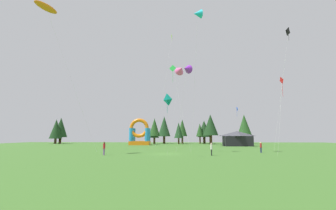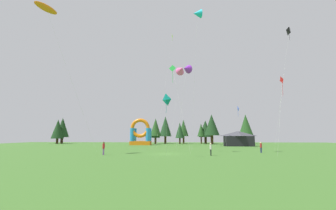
{
  "view_description": "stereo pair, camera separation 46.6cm",
  "coord_description": "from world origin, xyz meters",
  "px_view_note": "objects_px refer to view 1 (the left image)",
  "views": [
    {
      "loc": [
        1.67,
        -35.57,
        2.74
      ],
      "look_at": [
        0.0,
        7.08,
        8.36
      ],
      "focal_mm": 24.81,
      "sensor_mm": 36.0,
      "label": 1
    },
    {
      "loc": [
        2.13,
        -35.55,
        2.74
      ],
      "look_at": [
        0.0,
        7.08,
        8.36
      ],
      "focal_mm": 24.81,
      "sensor_mm": 36.0,
      "label": 2
    }
  ],
  "objects_px": {
    "kite_green_diamond": "(173,70)",
    "kite_lime_diamond": "(172,38)",
    "kite_purple_delta": "(187,69)",
    "festival_tent": "(237,139)",
    "kite_red_diamond": "(282,81)",
    "person_midfield": "(104,147)",
    "kite_orange_parafoil": "(46,7)",
    "kite_pink_delta": "(180,70)",
    "person_near_camera": "(211,148)",
    "kite_teal_diamond": "(167,101)",
    "inflatable_orange_dome": "(140,135)",
    "kite_cyan_delta": "(198,14)",
    "person_left_edge": "(261,146)",
    "kite_blue_diamond": "(237,109)",
    "kite_black_diamond": "(289,33)"
  },
  "relations": [
    {
      "from": "kite_green_diamond",
      "to": "festival_tent",
      "type": "bearing_deg",
      "value": 54.03
    },
    {
      "from": "kite_green_diamond",
      "to": "kite_lime_diamond",
      "type": "xyz_separation_m",
      "value": [
        -0.55,
        15.64,
        12.65
      ]
    },
    {
      "from": "kite_green_diamond",
      "to": "kite_orange_parafoil",
      "type": "height_order",
      "value": "kite_orange_parafoil"
    },
    {
      "from": "kite_pink_delta",
      "to": "person_near_camera",
      "type": "bearing_deg",
      "value": -81.25
    },
    {
      "from": "kite_cyan_delta",
      "to": "kite_blue_diamond",
      "type": "distance_m",
      "value": 30.01
    },
    {
      "from": "inflatable_orange_dome",
      "to": "festival_tent",
      "type": "bearing_deg",
      "value": -12.51
    },
    {
      "from": "person_midfield",
      "to": "festival_tent",
      "type": "bearing_deg",
      "value": 91.86
    },
    {
      "from": "kite_red_diamond",
      "to": "festival_tent",
      "type": "height_order",
      "value": "kite_red_diamond"
    },
    {
      "from": "kite_red_diamond",
      "to": "person_midfield",
      "type": "xyz_separation_m",
      "value": [
        -26.72,
        -2.97,
        -9.99
      ]
    },
    {
      "from": "kite_purple_delta",
      "to": "kite_blue_diamond",
      "type": "bearing_deg",
      "value": 58.29
    },
    {
      "from": "kite_blue_diamond",
      "to": "person_near_camera",
      "type": "distance_m",
      "value": 31.04
    },
    {
      "from": "kite_lime_diamond",
      "to": "kite_orange_parafoil",
      "type": "height_order",
      "value": "kite_lime_diamond"
    },
    {
      "from": "kite_purple_delta",
      "to": "person_near_camera",
      "type": "relative_size",
      "value": 8.49
    },
    {
      "from": "kite_orange_parafoil",
      "to": "kite_pink_delta",
      "type": "distance_m",
      "value": 32.96
    },
    {
      "from": "kite_orange_parafoil",
      "to": "person_midfield",
      "type": "height_order",
      "value": "kite_orange_parafoil"
    },
    {
      "from": "kite_orange_parafoil",
      "to": "kite_pink_delta",
      "type": "xyz_separation_m",
      "value": [
        20.7,
        25.52,
        -2.57
      ]
    },
    {
      "from": "kite_cyan_delta",
      "to": "person_near_camera",
      "type": "height_order",
      "value": "kite_cyan_delta"
    },
    {
      "from": "kite_orange_parafoil",
      "to": "kite_purple_delta",
      "type": "bearing_deg",
      "value": 15.94
    },
    {
      "from": "kite_blue_diamond",
      "to": "kite_red_diamond",
      "type": "bearing_deg",
      "value": -88.02
    },
    {
      "from": "kite_orange_parafoil",
      "to": "kite_blue_diamond",
      "type": "height_order",
      "value": "kite_orange_parafoil"
    },
    {
      "from": "kite_teal_diamond",
      "to": "inflatable_orange_dome",
      "type": "height_order",
      "value": "kite_teal_diamond"
    },
    {
      "from": "kite_red_diamond",
      "to": "kite_pink_delta",
      "type": "relative_size",
      "value": 0.56
    },
    {
      "from": "kite_purple_delta",
      "to": "person_left_edge",
      "type": "distance_m",
      "value": 17.5
    },
    {
      "from": "kite_green_diamond",
      "to": "kite_black_diamond",
      "type": "xyz_separation_m",
      "value": [
        21.61,
        2.51,
        7.64
      ]
    },
    {
      "from": "kite_red_diamond",
      "to": "person_left_edge",
      "type": "relative_size",
      "value": 6.89
    },
    {
      "from": "person_midfield",
      "to": "person_near_camera",
      "type": "distance_m",
      "value": 15.08
    },
    {
      "from": "kite_teal_diamond",
      "to": "kite_pink_delta",
      "type": "relative_size",
      "value": 0.38
    },
    {
      "from": "kite_blue_diamond",
      "to": "person_midfield",
      "type": "distance_m",
      "value": 38.83
    },
    {
      "from": "kite_cyan_delta",
      "to": "person_midfield",
      "type": "relative_size",
      "value": 12.69
    },
    {
      "from": "kite_purple_delta",
      "to": "kite_lime_diamond",
      "type": "relative_size",
      "value": 0.53
    },
    {
      "from": "person_midfield",
      "to": "person_left_edge",
      "type": "distance_m",
      "value": 24.41
    },
    {
      "from": "kite_purple_delta",
      "to": "festival_tent",
      "type": "height_order",
      "value": "kite_purple_delta"
    },
    {
      "from": "person_midfield",
      "to": "inflatable_orange_dome",
      "type": "relative_size",
      "value": 0.24
    },
    {
      "from": "kite_green_diamond",
      "to": "festival_tent",
      "type": "height_order",
      "value": "kite_green_diamond"
    },
    {
      "from": "kite_black_diamond",
      "to": "person_left_edge",
      "type": "relative_size",
      "value": 13.31
    },
    {
      "from": "kite_purple_delta",
      "to": "person_left_edge",
      "type": "bearing_deg",
      "value": 0.8
    },
    {
      "from": "person_midfield",
      "to": "kite_black_diamond",
      "type": "bearing_deg",
      "value": 59.82
    },
    {
      "from": "kite_red_diamond",
      "to": "kite_orange_parafoil",
      "type": "xyz_separation_m",
      "value": [
        -36.15,
        -3.79,
        10.89
      ]
    },
    {
      "from": "kite_green_diamond",
      "to": "kite_purple_delta",
      "type": "height_order",
      "value": "kite_green_diamond"
    },
    {
      "from": "kite_lime_diamond",
      "to": "festival_tent",
      "type": "bearing_deg",
      "value": 22.6
    },
    {
      "from": "kite_blue_diamond",
      "to": "festival_tent",
      "type": "xyz_separation_m",
      "value": [
        0.31,
        1.59,
        -7.55
      ]
    },
    {
      "from": "kite_purple_delta",
      "to": "kite_green_diamond",
      "type": "bearing_deg",
      "value": 151.26
    },
    {
      "from": "kite_green_diamond",
      "to": "kite_pink_delta",
      "type": "distance_m",
      "value": 18.94
    },
    {
      "from": "kite_red_diamond",
      "to": "person_left_edge",
      "type": "bearing_deg",
      "value": 139.61
    },
    {
      "from": "kite_green_diamond",
      "to": "person_near_camera",
      "type": "xyz_separation_m",
      "value": [
        5.41,
        -6.7,
        -13.13
      ]
    },
    {
      "from": "kite_teal_diamond",
      "to": "inflatable_orange_dome",
      "type": "bearing_deg",
      "value": 104.24
    },
    {
      "from": "kite_green_diamond",
      "to": "person_near_camera",
      "type": "relative_size",
      "value": 8.52
    },
    {
      "from": "kite_black_diamond",
      "to": "kite_pink_delta",
      "type": "relative_size",
      "value": 1.09
    },
    {
      "from": "kite_black_diamond",
      "to": "person_midfield",
      "type": "xyz_separation_m",
      "value": [
        -31.28,
        -9.08,
        -20.69
      ]
    },
    {
      "from": "festival_tent",
      "to": "person_left_edge",
      "type": "bearing_deg",
      "value": -95.71
    }
  ]
}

